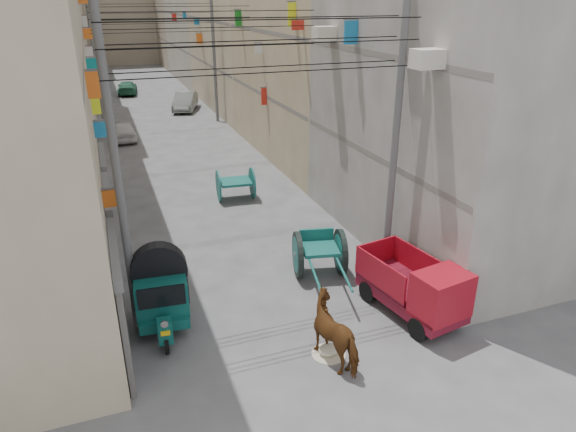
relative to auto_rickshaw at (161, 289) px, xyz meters
name	(u,v)px	position (x,y,z in m)	size (l,w,h in m)	color
building_row_left	(17,17)	(-5.05, 28.29, 5.45)	(8.00, 62.00, 14.00)	#C0B091
building_row_right	(252,14)	(10.94, 28.29, 5.45)	(8.00, 62.00, 14.00)	#A9A49E
end_cap_building	(116,6)	(2.94, 60.16, 5.49)	(22.00, 10.00, 13.00)	#A0937E
shutters_left	(109,211)	(-0.98, 4.54, 0.48)	(0.18, 14.40, 2.88)	#45454A
signboards	(174,87)	(2.93, 15.82, 2.42)	(8.22, 40.52, 5.67)	#1A79B6
ac_units	(375,9)	(6.59, 1.83, 6.42)	(0.70, 6.55, 3.35)	beige
utility_poles	(189,90)	(2.94, 11.16, 2.99)	(7.40, 22.20, 8.00)	#5A5A5C
overhead_cables	(196,25)	(2.94, 8.56, 5.76)	(7.40, 22.52, 1.12)	black
auto_rickshaw	(161,289)	(0.00, 0.00, 0.00)	(1.53, 2.48, 1.71)	black
tonga_cart	(319,253)	(4.74, 0.93, -0.28)	(1.80, 3.27, 1.40)	black
mini_truck	(420,293)	(6.20, -2.14, -0.20)	(1.82, 3.18, 1.69)	black
second_cart	(235,183)	(3.99, 7.83, -0.32)	(1.58, 1.43, 1.30)	#135650
feed_sack	(329,350)	(3.45, -2.62, -0.88)	(0.51, 0.41, 0.25)	beige
horse	(338,332)	(3.57, -2.84, -0.26)	(0.81, 1.78, 1.50)	maroon
distant_car_white	(124,131)	(0.34, 19.24, -0.47)	(1.28, 3.18, 1.08)	silver
distant_car_grey	(185,101)	(5.16, 26.49, -0.36)	(1.37, 3.93, 1.29)	slate
distant_car_green	(127,88)	(1.67, 34.81, -0.47)	(1.51, 3.70, 1.07)	#206043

